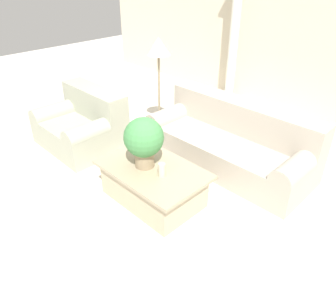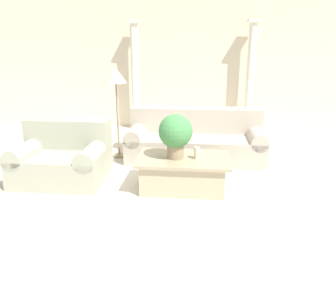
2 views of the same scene
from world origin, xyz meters
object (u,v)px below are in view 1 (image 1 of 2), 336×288
Objects in this scene: loveseat at (83,124)px; potted_plant at (144,139)px; coffee_table at (153,183)px; sofa_long at (230,141)px; floor_lamp at (159,53)px.

potted_plant is (1.64, -0.19, 0.44)m from loveseat.
coffee_table is 0.57m from potted_plant.
loveseat is at bearing 174.51° from coffee_table.
sofa_long is at bearing 79.78° from potted_plant.
loveseat is at bearing -117.11° from floor_lamp.
floor_lamp reaches higher than potted_plant.
potted_plant reaches higher than coffee_table.
sofa_long is at bearing 83.99° from coffee_table.
loveseat is 1.75m from coffee_table.
sofa_long is 1.32m from coffee_table.
floor_lamp is (-1.19, 1.24, 1.08)m from coffee_table.
floor_lamp is (0.55, 1.07, 0.97)m from loveseat.
coffee_table is at bearing -5.49° from loveseat.
loveseat is 2.12× the size of potted_plant.
loveseat is (-1.88, -1.14, 0.01)m from sofa_long.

